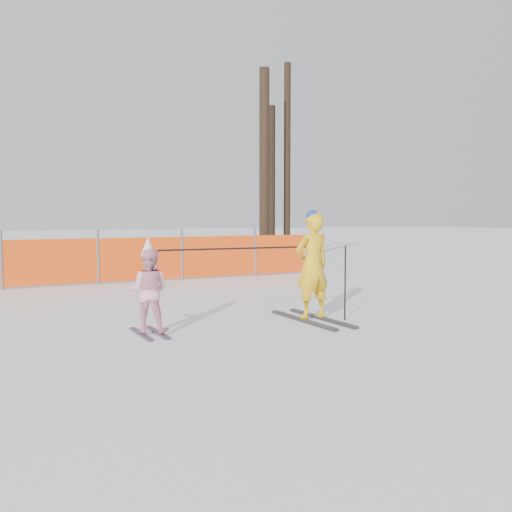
{
  "coord_description": "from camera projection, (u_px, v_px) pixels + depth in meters",
  "views": [
    {
      "loc": [
        -3.59,
        -6.41,
        1.54
      ],
      "look_at": [
        0.0,
        0.5,
        1.0
      ],
      "focal_mm": 40.0,
      "sensor_mm": 36.0,
      "label": 1
    }
  ],
  "objects": [
    {
      "name": "tree_trunks",
      "position": [
        273.0,
        172.0,
        19.05
      ],
      "size": [
        2.22,
        3.3,
        6.65
      ],
      "color": "black",
      "rests_on": "ground"
    },
    {
      "name": "adult",
      "position": [
        312.0,
        266.0,
        8.4
      ],
      "size": [
        0.59,
        1.7,
        1.64
      ],
      "color": "black",
      "rests_on": "ground"
    },
    {
      "name": "ski_poles",
      "position": [
        274.0,
        261.0,
        8.07
      ],
      "size": [
        2.78,
        0.36,
        1.11
      ],
      "color": "black",
      "rests_on": "ground"
    },
    {
      "name": "ground",
      "position": [
        274.0,
        335.0,
        7.43
      ],
      "size": [
        120.0,
        120.0,
        0.0
      ],
      "primitive_type": "plane",
      "color": "white",
      "rests_on": "ground"
    },
    {
      "name": "child",
      "position": [
        149.0,
        290.0,
        7.42
      ],
      "size": [
        0.67,
        0.88,
        1.28
      ],
      "color": "black",
      "rests_on": "ground"
    }
  ]
}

